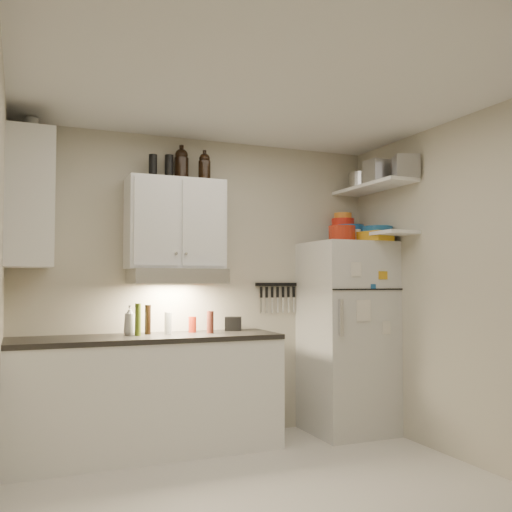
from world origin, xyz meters
name	(u,v)px	position (x,y,z in m)	size (l,w,h in m)	color
floor	(274,499)	(0.00, 0.00, -0.01)	(3.20, 3.00, 0.02)	silver
ceiling	(274,85)	(0.00, 0.00, 2.61)	(3.20, 3.00, 0.02)	silver
back_wall	(203,287)	(0.00, 1.51, 1.30)	(3.20, 0.02, 2.60)	#BDB7A2
right_wall	(471,288)	(1.61, 0.00, 1.30)	(0.02, 3.00, 2.60)	#BDB7A2
base_cabinet	(147,397)	(-0.55, 1.20, 0.44)	(2.10, 0.60, 0.88)	white
countertop	(148,338)	(-0.55, 1.20, 0.90)	(2.10, 0.62, 0.04)	black
upper_cabinet	(175,224)	(-0.30, 1.33, 1.83)	(0.80, 0.33, 0.75)	white
side_cabinet	(29,200)	(-1.44, 1.20, 1.95)	(0.33, 0.55, 1.00)	white
range_hood	(177,276)	(-0.30, 1.27, 1.39)	(0.76, 0.46, 0.12)	silver
fridge	(347,337)	(1.25, 1.16, 0.85)	(0.70, 0.68, 1.70)	silver
shelf_hi	(373,187)	(1.45, 1.02, 2.20)	(0.30, 0.95, 0.03)	white
shelf_lo	(373,236)	(1.45, 1.02, 1.76)	(0.30, 0.95, 0.03)	white
knife_strip	(277,284)	(0.70, 1.49, 1.32)	(0.42, 0.02, 0.03)	black
dutch_oven	(342,234)	(1.13, 1.05, 1.77)	(0.24, 0.24, 0.14)	#A52613
book_stack	(375,236)	(1.39, 0.92, 1.74)	(0.21, 0.26, 0.09)	gold
spice_jar	(357,236)	(1.29, 1.04, 1.76)	(0.07, 0.07, 0.11)	silver
stock_pot	(361,182)	(1.52, 1.33, 2.30)	(0.24, 0.24, 0.17)	silver
tin_a	(378,172)	(1.43, 0.91, 2.32)	(0.20, 0.18, 0.20)	#AAAAAD
tin_b	(406,167)	(1.51, 0.63, 2.31)	(0.20, 0.20, 0.20)	#AAAAAD
bowl_teal	(350,231)	(1.40, 1.35, 1.83)	(0.27, 0.27, 0.11)	#1A548F
bowl_orange	(343,222)	(1.36, 1.40, 1.91)	(0.21, 0.21, 0.06)	red
bowl_yellow	(343,216)	(1.36, 1.40, 1.97)	(0.17, 0.17, 0.05)	orange
plates	(377,230)	(1.48, 1.00, 1.81)	(0.27, 0.27, 0.07)	#1A548F
growler_a	(181,165)	(-0.23, 1.41, 2.34)	(0.12, 0.12, 0.29)	black
growler_b	(204,167)	(-0.06, 1.31, 2.32)	(0.10, 0.10, 0.24)	black
thermos_a	(169,167)	(-0.35, 1.37, 2.30)	(0.07, 0.07, 0.21)	black
thermos_b	(153,166)	(-0.49, 1.35, 2.30)	(0.07, 0.07, 0.20)	black
side_jar	(32,127)	(-1.43, 1.31, 2.52)	(0.10, 0.10, 0.14)	silver
soap_bottle	(130,318)	(-0.68, 1.30, 1.05)	(0.10, 0.10, 0.27)	white
pepper_mill	(210,322)	(-0.03, 1.21, 1.01)	(0.06, 0.06, 0.18)	#5F271C
oil_bottle	(138,320)	(-0.63, 1.21, 1.05)	(0.05, 0.05, 0.25)	#52691A
vinegar_bottle	(148,320)	(-0.53, 1.30, 1.04)	(0.05, 0.05, 0.24)	black
clear_bottle	(168,323)	(-0.37, 1.27, 1.01)	(0.06, 0.06, 0.18)	silver
red_jar	(192,324)	(-0.15, 1.34, 0.99)	(0.07, 0.07, 0.13)	#A52613
caddy	(233,324)	(0.23, 1.36, 0.98)	(0.14, 0.10, 0.12)	black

